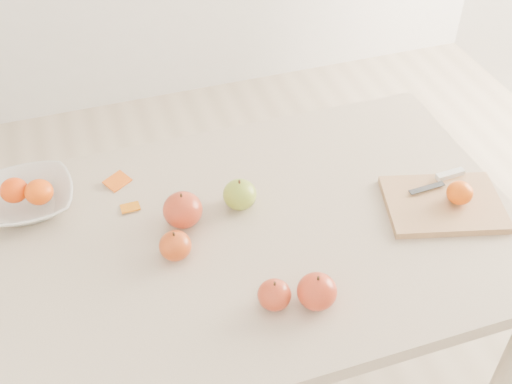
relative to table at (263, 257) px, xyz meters
name	(u,v)px	position (x,y,z in m)	size (l,w,h in m)	color
table	(263,257)	(0.00, 0.00, 0.00)	(1.20, 0.80, 0.75)	beige
cutting_board	(443,204)	(0.43, -0.07, 0.11)	(0.27, 0.20, 0.02)	tan
board_tangerine	(460,193)	(0.46, -0.08, 0.14)	(0.06, 0.06, 0.05)	#E75B08
fruit_bowl	(28,199)	(-0.50, 0.24, 0.13)	(0.22, 0.22, 0.05)	silver
bowl_tangerine_near	(14,190)	(-0.53, 0.25, 0.15)	(0.07, 0.07, 0.06)	#E24307
bowl_tangerine_far	(39,192)	(-0.47, 0.23, 0.15)	(0.07, 0.07, 0.06)	#E84D08
orange_peel_a	(118,183)	(-0.29, 0.26, 0.10)	(0.06, 0.04, 0.00)	#D7560F
orange_peel_b	(130,208)	(-0.28, 0.16, 0.10)	(0.04, 0.04, 0.00)	orange
paring_knife	(446,177)	(0.48, 0.00, 0.12)	(0.17, 0.05, 0.01)	white
apple_green	(240,194)	(-0.03, 0.09, 0.14)	(0.08, 0.08, 0.07)	olive
apple_red_a	(183,210)	(-0.17, 0.08, 0.14)	(0.09, 0.09, 0.08)	maroon
apple_red_e	(317,291)	(0.03, -0.24, 0.14)	(0.08, 0.08, 0.07)	maroon
apple_red_c	(274,295)	(-0.05, -0.22, 0.13)	(0.07, 0.07, 0.06)	maroon
apple_red_b	(175,246)	(-0.21, -0.02, 0.13)	(0.07, 0.07, 0.06)	maroon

